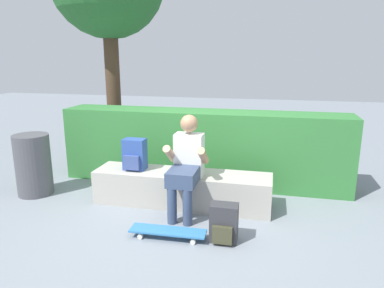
{
  "coord_description": "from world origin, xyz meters",
  "views": [
    {
      "loc": [
        1.07,
        -3.66,
        1.86
      ],
      "look_at": [
        0.13,
        0.44,
        0.8
      ],
      "focal_mm": 33.23,
      "sensor_mm": 36.0,
      "label": 1
    }
  ],
  "objects_px": {
    "skateboard_near_person": "(168,231)",
    "trash_bin": "(33,165)",
    "person_skater": "(186,163)",
    "bench_main": "(182,188)",
    "backpack_on_ground": "(224,224)",
    "backpack_on_bench": "(135,155)"
  },
  "relations": [
    {
      "from": "skateboard_near_person",
      "to": "trash_bin",
      "type": "bearing_deg",
      "value": 160.02
    },
    {
      "from": "skateboard_near_person",
      "to": "trash_bin",
      "type": "xyz_separation_m",
      "value": [
        -2.13,
        0.77,
        0.34
      ]
    },
    {
      "from": "person_skater",
      "to": "skateboard_near_person",
      "type": "bearing_deg",
      "value": -93.3
    },
    {
      "from": "bench_main",
      "to": "backpack_on_ground",
      "type": "xyz_separation_m",
      "value": [
        0.65,
        -0.81,
        -0.02
      ]
    },
    {
      "from": "trash_bin",
      "to": "backpack_on_ground",
      "type": "bearing_deg",
      "value": -14.64
    },
    {
      "from": "person_skater",
      "to": "backpack_on_ground",
      "type": "relative_size",
      "value": 2.94
    },
    {
      "from": "bench_main",
      "to": "person_skater",
      "type": "relative_size",
      "value": 1.9
    },
    {
      "from": "backpack_on_bench",
      "to": "trash_bin",
      "type": "distance_m",
      "value": 1.45
    },
    {
      "from": "person_skater",
      "to": "bench_main",
      "type": "bearing_deg",
      "value": 117.45
    },
    {
      "from": "bench_main",
      "to": "person_skater",
      "type": "height_order",
      "value": "person_skater"
    },
    {
      "from": "backpack_on_bench",
      "to": "backpack_on_ground",
      "type": "bearing_deg",
      "value": -32.13
    },
    {
      "from": "bench_main",
      "to": "backpack_on_bench",
      "type": "bearing_deg",
      "value": -179.13
    },
    {
      "from": "bench_main",
      "to": "person_skater",
      "type": "xyz_separation_m",
      "value": [
        0.11,
        -0.22,
        0.42
      ]
    },
    {
      "from": "trash_bin",
      "to": "skateboard_near_person",
      "type": "bearing_deg",
      "value": -19.98
    },
    {
      "from": "bench_main",
      "to": "skateboard_near_person",
      "type": "xyz_separation_m",
      "value": [
        0.08,
        -0.88,
        -0.14
      ]
    },
    {
      "from": "person_skater",
      "to": "backpack_on_ground",
      "type": "distance_m",
      "value": 0.91
    },
    {
      "from": "backpack_on_bench",
      "to": "person_skater",
      "type": "bearing_deg",
      "value": -15.96
    },
    {
      "from": "skateboard_near_person",
      "to": "trash_bin",
      "type": "relative_size",
      "value": 0.97
    },
    {
      "from": "skateboard_near_person",
      "to": "backpack_on_bench",
      "type": "distance_m",
      "value": 1.24
    },
    {
      "from": "bench_main",
      "to": "backpack_on_bench",
      "type": "relative_size",
      "value": 5.58
    },
    {
      "from": "person_skater",
      "to": "trash_bin",
      "type": "relative_size",
      "value": 1.42
    },
    {
      "from": "skateboard_near_person",
      "to": "backpack_on_bench",
      "type": "relative_size",
      "value": 2.01
    }
  ]
}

